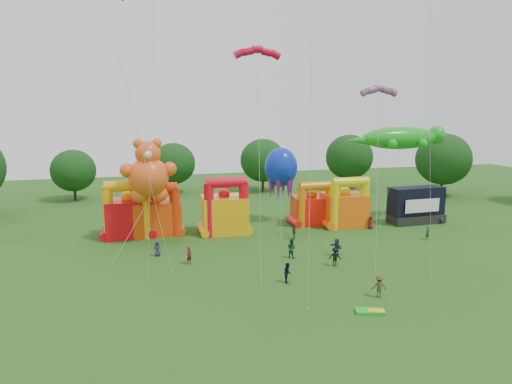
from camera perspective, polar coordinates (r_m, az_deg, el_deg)
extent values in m
plane|color=#235217|center=(32.38, 13.10, -17.21)|extent=(160.00, 160.00, 0.00)
cylinder|color=#352314|center=(85.36, 22.17, 0.79)|extent=(0.44, 0.44, 3.72)
ellipsoid|color=#133B12|center=(84.79, 22.38, 3.82)|extent=(9.30, 9.30, 8.89)
cylinder|color=#352314|center=(87.77, 11.47, 1.52)|extent=(0.44, 0.44, 3.51)
ellipsoid|color=#133B12|center=(87.23, 11.57, 4.31)|extent=(8.77, 8.78, 8.39)
cylinder|color=#352314|center=(83.71, 0.86, 1.24)|extent=(0.44, 0.44, 3.30)
ellipsoid|color=#133B12|center=(83.17, 0.87, 3.98)|extent=(8.25, 8.25, 7.88)
cylinder|color=#352314|center=(83.07, -10.19, 0.93)|extent=(0.44, 0.44, 3.09)
ellipsoid|color=#133B12|center=(82.55, -10.27, 3.52)|extent=(7.73, 7.72, 7.38)
cylinder|color=#352314|center=(80.92, -21.70, 0.04)|extent=(0.44, 0.44, 2.88)
ellipsoid|color=#133B12|center=(80.41, -21.87, 2.51)|extent=(7.20, 7.20, 6.88)
cube|color=red|center=(56.08, -15.69, -3.11)|extent=(5.79, 4.81, 4.39)
cylinder|color=#F8A30D|center=(54.46, -17.99, -2.61)|extent=(1.19, 1.19, 6.26)
cylinder|color=#F8A30D|center=(54.32, -13.55, -2.42)|extent=(1.19, 1.19, 6.26)
cylinder|color=#F8A30D|center=(53.76, -15.93, 0.74)|extent=(4.81, 1.25, 1.25)
sphere|color=#F8A30D|center=(55.57, -15.81, -0.61)|extent=(1.40, 1.40, 1.40)
cube|color=#DA3E0B|center=(56.34, -12.39, -3.07)|extent=(5.86, 4.82, 4.06)
cylinder|color=red|center=(54.56, -14.65, -2.66)|extent=(1.23, 1.23, 5.80)
cylinder|color=red|center=(54.67, -10.08, -2.46)|extent=(1.23, 1.23, 5.80)
cylinder|color=red|center=(54.01, -12.48, 0.44)|extent=(4.96, 1.29, 1.29)
sphere|color=red|center=(55.86, -12.48, -0.74)|extent=(1.40, 1.40, 1.40)
cube|color=#F1A20C|center=(55.61, -3.99, -2.81)|extent=(5.46, 4.43, 4.48)
cylinder|color=red|center=(53.58, -5.90, -2.29)|extent=(1.17, 1.17, 6.39)
cylinder|color=red|center=(54.32, -1.55, -2.06)|extent=(1.17, 1.17, 6.39)
cylinder|color=red|center=(53.31, -3.75, 1.18)|extent=(4.74, 1.23, 1.23)
sphere|color=red|center=(55.09, -4.02, -0.24)|extent=(1.40, 1.40, 1.40)
cube|color=red|center=(60.18, 6.92, -2.24)|extent=(5.30, 4.46, 3.67)
cylinder|color=orange|center=(58.08, 5.69, -1.88)|extent=(1.07, 1.07, 5.24)
cylinder|color=orange|center=(59.45, 9.13, -1.68)|extent=(1.07, 1.07, 5.24)
cylinder|color=orange|center=(58.25, 7.49, 0.74)|extent=(4.32, 1.12, 1.12)
sphere|color=orange|center=(59.76, 6.97, -0.24)|extent=(1.40, 1.40, 1.40)
cube|color=#F25E0D|center=(59.93, 10.94, -2.17)|extent=(5.52, 4.52, 4.15)
cylinder|color=yellow|center=(57.54, 9.76, -1.75)|extent=(1.16, 1.16, 5.93)
cylinder|color=yellow|center=(59.31, 13.41, -1.52)|extent=(1.16, 1.16, 5.93)
cylinder|color=yellow|center=(57.87, 11.71, 1.24)|extent=(4.71, 1.22, 1.22)
sphere|color=yellow|center=(59.47, 11.02, 0.06)|extent=(1.40, 1.40, 1.40)
cube|color=black|center=(64.03, 19.35, -3.18)|extent=(7.48, 3.12, 1.10)
cube|color=black|center=(63.70, 19.38, -1.05)|extent=(7.46, 2.76, 3.68)
cube|color=white|center=(62.61, 20.09, -1.62)|extent=(5.07, 0.33, 1.73)
cylinder|color=black|center=(61.60, 17.62, -3.74)|extent=(0.30, 0.90, 0.90)
cylinder|color=black|center=(64.85, 22.05, -3.32)|extent=(0.30, 0.90, 0.90)
sphere|color=#ED551A|center=(51.89, -13.26, 1.87)|extent=(4.38, 4.38, 4.38)
sphere|color=#ED551A|center=(51.59, -13.37, 4.71)|extent=(2.79, 2.79, 2.79)
sphere|color=#ED551A|center=(51.50, -14.54, 5.88)|extent=(1.10, 1.10, 1.10)
sphere|color=#ED551A|center=(51.52, -12.31, 5.97)|extent=(1.10, 1.10, 1.10)
sphere|color=#ED551A|center=(51.81, -15.83, 2.63)|extent=(1.59, 1.59, 1.59)
sphere|color=#ED551A|center=(51.87, -10.76, 2.84)|extent=(1.59, 1.59, 1.59)
sphere|color=#ED551A|center=(52.21, -14.37, -0.35)|extent=(1.79, 1.79, 1.79)
sphere|color=#ED551A|center=(52.24, -11.97, -0.25)|extent=(1.79, 1.79, 1.79)
sphere|color=white|center=(50.25, -13.35, 4.57)|extent=(0.80, 0.80, 0.80)
ellipsoid|color=#169F1B|center=(63.84, 17.61, 6.46)|extent=(11.21, 3.50, 2.98)
sphere|color=#169F1B|center=(66.86, 21.65, 6.65)|extent=(2.41, 2.41, 2.41)
cone|color=#169F1B|center=(61.06, 13.02, 6.32)|extent=(4.38, 1.75, 1.75)
sphere|color=#169F1B|center=(66.52, 18.40, 5.98)|extent=(1.31, 1.31, 1.31)
sphere|color=#169F1B|center=(63.61, 20.09, 5.71)|extent=(1.31, 1.31, 1.31)
sphere|color=#169F1B|center=(64.28, 15.08, 6.02)|extent=(1.31, 1.31, 1.31)
sphere|color=#169F1B|center=(61.26, 16.68, 5.75)|extent=(1.31, 1.31, 1.31)
ellipsoid|color=#0B2AAF|center=(60.08, 3.14, 3.11)|extent=(4.31, 4.31, 5.17)
cone|color=#591E8C|center=(60.84, 4.38, 0.93)|extent=(0.97, 0.97, 3.45)
cone|color=#591E8C|center=(61.77, 3.41, 1.08)|extent=(0.97, 0.97, 3.45)
cone|color=#591E8C|center=(61.36, 2.16, 1.03)|extent=(0.97, 0.97, 3.45)
cone|color=#591E8C|center=(60.02, 1.84, 0.83)|extent=(0.97, 0.97, 3.45)
cone|color=#591E8C|center=(59.07, 2.82, 0.67)|extent=(0.97, 0.97, 3.45)
cone|color=#591E8C|center=(59.49, 4.11, 0.72)|extent=(0.97, 0.97, 3.45)
cube|color=green|center=(35.76, 13.99, -14.29)|extent=(2.21, 1.55, 0.24)
cube|color=yellow|center=(35.64, 14.82, -14.16)|extent=(1.32, 0.93, 0.10)
imported|color=#272742|center=(48.01, -12.23, -6.95)|extent=(0.86, 0.67, 1.56)
imported|color=#52171C|center=(45.10, -8.35, -7.83)|extent=(0.75, 0.73, 1.74)
imported|color=#183C2A|center=(46.55, 4.44, -7.02)|extent=(1.17, 1.21, 1.97)
imported|color=black|center=(44.73, 9.85, -7.96)|extent=(1.37, 1.14, 1.84)
imported|color=#442E1B|center=(53.05, 4.76, -4.94)|extent=(0.83, 1.16, 1.83)
imported|color=#222539|center=(47.70, 10.03, -6.82)|extent=(1.03, 1.77, 1.82)
imported|color=#59191C|center=(59.11, 14.15, -3.72)|extent=(0.95, 0.85, 1.64)
imported|color=#1C4822|center=(56.26, 20.65, -4.81)|extent=(0.66, 0.52, 1.59)
imported|color=black|center=(40.22, 3.99, -10.01)|extent=(0.86, 1.00, 1.75)
imported|color=#46381C|center=(38.43, 15.12, -11.31)|extent=(1.29, 0.93, 1.80)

